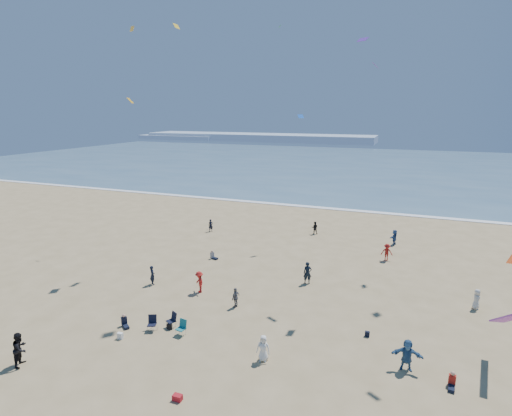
% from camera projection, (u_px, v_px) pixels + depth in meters
% --- Properties ---
extents(ocean, '(220.00, 100.00, 0.06)m').
position_uv_depth(ocean, '(371.00, 166.00, 102.46)').
color(ocean, '#476B84').
rests_on(ocean, ground).
extents(surf_line, '(220.00, 1.20, 0.08)m').
position_uv_depth(surf_line, '(336.00, 209.00, 57.13)').
color(surf_line, white).
rests_on(surf_line, ground).
extents(headland_far, '(110.00, 20.00, 3.20)m').
position_uv_depth(headland_far, '(257.00, 137.00, 191.09)').
color(headland_far, '#7A8EA8').
rests_on(headland_far, ground).
extents(headland_near, '(40.00, 14.00, 2.00)m').
position_uv_depth(headland_near, '(180.00, 137.00, 200.71)').
color(headland_near, '#7A8EA8').
rests_on(headland_near, ground).
extents(standing_flyers, '(30.99, 37.28, 1.94)m').
position_uv_depth(standing_flyers, '(287.00, 303.00, 27.36)').
color(standing_flyers, black).
rests_on(standing_flyers, ground).
extents(seated_group, '(20.56, 29.79, 0.84)m').
position_uv_depth(seated_group, '(232.00, 381.00, 20.14)').
color(seated_group, white).
rests_on(seated_group, ground).
extents(chair_cluster, '(2.74, 1.60, 1.00)m').
position_uv_depth(chair_cluster, '(168.00, 324.00, 25.35)').
color(chair_cluster, black).
rests_on(chair_cluster, ground).
extents(white_tote, '(0.35, 0.20, 0.40)m').
position_uv_depth(white_tote, '(120.00, 336.00, 24.57)').
color(white_tote, white).
rests_on(white_tote, ground).
extents(black_backpack, '(0.30, 0.22, 0.38)m').
position_uv_depth(black_backpack, '(170.00, 326.00, 25.66)').
color(black_backpack, black).
rests_on(black_backpack, ground).
extents(cooler, '(0.45, 0.30, 0.30)m').
position_uv_depth(cooler, '(177.00, 398.00, 19.34)').
color(cooler, '#AD1821').
rests_on(cooler, ground).
extents(navy_bag, '(0.28, 0.18, 0.34)m').
position_uv_depth(navy_bag, '(367.00, 334.00, 24.82)').
color(navy_bag, black).
rests_on(navy_bag, ground).
extents(kites_aloft, '(37.15, 44.53, 30.21)m').
position_uv_depth(kites_aloft, '(422.00, 95.00, 20.57)').
color(kites_aloft, purple).
rests_on(kites_aloft, ground).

